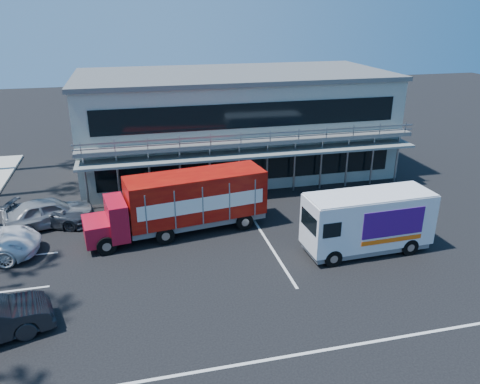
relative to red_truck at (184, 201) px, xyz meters
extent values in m
plane|color=black|center=(2.09, -4.90, -1.81)|extent=(120.00, 120.00, 0.00)
cube|color=gray|center=(5.09, 10.10, 1.69)|extent=(22.00, 10.00, 7.00)
cube|color=#515454|center=(5.09, 10.10, 5.34)|extent=(22.40, 10.40, 0.30)
cube|color=#515454|center=(5.09, 4.50, 1.79)|extent=(22.00, 1.20, 0.25)
cube|color=gray|center=(5.09, 3.95, 2.29)|extent=(22.00, 0.08, 0.90)
cube|color=slate|center=(5.09, 4.20, 1.09)|extent=(22.00, 1.80, 0.15)
cube|color=black|center=(5.09, 5.08, -0.21)|extent=(20.00, 0.06, 1.60)
cube|color=black|center=(5.09, 5.08, 3.39)|extent=(20.00, 0.06, 1.60)
cube|color=#AC0D23|center=(-4.64, -0.71, -0.87)|extent=(1.62, 2.29, 1.13)
cube|color=#AC0D23|center=(-3.61, -0.56, -0.35)|extent=(1.29, 2.47, 1.98)
cube|color=black|center=(-3.61, -0.56, 0.22)|extent=(0.35, 1.98, 0.66)
cube|color=#B0180A|center=(0.67, 0.10, 0.26)|extent=(7.80, 3.47, 2.45)
cube|color=slate|center=(0.67, 0.10, -1.20)|extent=(7.75, 3.12, 0.28)
cube|color=white|center=(0.85, -1.07, 0.17)|extent=(6.85, 1.08, 0.80)
cube|color=white|center=(0.49, 1.28, 0.17)|extent=(6.85, 1.08, 0.80)
cylinder|color=black|center=(-4.20, -1.69, -1.32)|extent=(1.01, 0.43, 0.98)
cylinder|color=black|center=(-4.51, 0.35, -1.32)|extent=(1.01, 0.43, 0.98)
cylinder|color=black|center=(-1.22, -1.24, -1.32)|extent=(1.01, 0.43, 0.98)
cylinder|color=black|center=(-1.54, 0.81, -1.32)|extent=(1.01, 0.43, 0.98)
cylinder|color=black|center=(3.25, -0.55, -1.32)|extent=(1.01, 0.43, 0.98)
cylinder|color=black|center=(2.93, 1.50, -1.32)|extent=(1.01, 0.43, 0.98)
cube|color=silver|center=(8.66, -4.37, -0.02)|extent=(6.50, 2.44, 2.57)
cube|color=slate|center=(8.66, -4.37, -1.44)|extent=(6.24, 2.21, 0.32)
cube|color=black|center=(5.47, -4.49, 0.26)|extent=(0.13, 1.81, 0.87)
cube|color=silver|center=(8.66, -4.37, 1.29)|extent=(6.37, 2.39, 0.07)
cube|color=#3A0B64|center=(9.44, -5.46, 0.16)|extent=(3.30, 0.15, 1.38)
cube|color=#3A0B64|center=(9.35, -3.23, 0.16)|extent=(3.30, 0.15, 1.38)
cube|color=#F2590C|center=(9.44, -5.47, -0.75)|extent=(3.30, 0.14, 0.23)
cylinder|color=black|center=(6.40, -5.43, -1.37)|extent=(0.89, 0.31, 0.88)
cylinder|color=black|center=(6.33, -3.49, -1.37)|extent=(0.89, 0.31, 0.88)
cylinder|color=black|center=(10.62, -5.27, -1.37)|extent=(0.89, 0.31, 0.88)
cylinder|color=black|center=(10.55, -3.33, -1.37)|extent=(0.89, 0.31, 0.88)
imported|color=#2B313A|center=(-7.41, 2.70, -1.12)|extent=(5.13, 3.28, 1.38)
imported|color=gray|center=(-7.41, 2.59, -0.98)|extent=(5.21, 3.20, 1.66)
camera|label=1|loc=(-2.54, -23.52, 9.85)|focal=35.00mm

